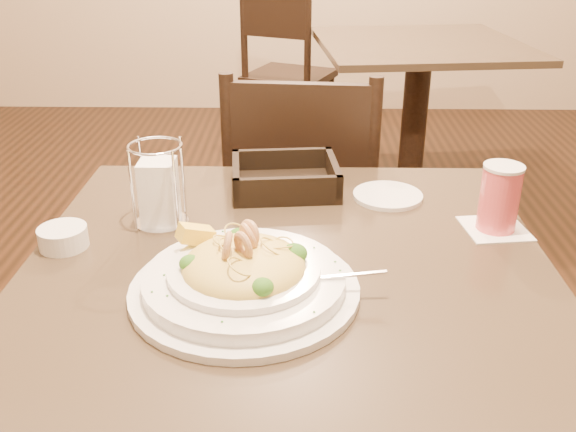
{
  "coord_description": "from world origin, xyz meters",
  "views": [
    {
      "loc": [
        0.02,
        -0.95,
        1.29
      ],
      "look_at": [
        0.0,
        0.02,
        0.82
      ],
      "focal_mm": 40.0,
      "sensor_mm": 36.0,
      "label": 1
    }
  ],
  "objects_px": {
    "dining_chair_near": "(303,215)",
    "pasta_bowl": "(244,275)",
    "dining_chair_far": "(286,70)",
    "side_plate": "(388,196)",
    "drink_glass": "(499,198)",
    "bread_basket": "(285,180)",
    "main_table": "(288,373)",
    "butter_ramekin": "(63,237)",
    "napkin_caddy": "(159,190)",
    "background_table": "(417,92)"
  },
  "relations": [
    {
      "from": "drink_glass",
      "to": "background_table",
      "type": "bearing_deg",
      "value": 84.7
    },
    {
      "from": "dining_chair_near",
      "to": "pasta_bowl",
      "type": "relative_size",
      "value": 2.33
    },
    {
      "from": "bread_basket",
      "to": "side_plate",
      "type": "distance_m",
      "value": 0.22
    },
    {
      "from": "background_table",
      "to": "napkin_caddy",
      "type": "relative_size",
      "value": 6.17
    },
    {
      "from": "napkin_caddy",
      "to": "side_plate",
      "type": "xyz_separation_m",
      "value": [
        0.45,
        0.13,
        -0.06
      ]
    },
    {
      "from": "main_table",
      "to": "butter_ramekin",
      "type": "relative_size",
      "value": 10.45
    },
    {
      "from": "dining_chair_near",
      "to": "bread_basket",
      "type": "xyz_separation_m",
      "value": [
        -0.04,
        -0.38,
        0.27
      ]
    },
    {
      "from": "butter_ramekin",
      "to": "main_table",
      "type": "bearing_deg",
      "value": -7.35
    },
    {
      "from": "dining_chair_near",
      "to": "dining_chair_far",
      "type": "height_order",
      "value": "same"
    },
    {
      "from": "dining_chair_far",
      "to": "side_plate",
      "type": "bearing_deg",
      "value": 119.6
    },
    {
      "from": "dining_chair_far",
      "to": "butter_ramekin",
      "type": "xyz_separation_m",
      "value": [
        -0.34,
        -2.47,
        0.26
      ]
    },
    {
      "from": "dining_chair_far",
      "to": "drink_glass",
      "type": "distance_m",
      "value": 2.44
    },
    {
      "from": "drink_glass",
      "to": "napkin_caddy",
      "type": "height_order",
      "value": "napkin_caddy"
    },
    {
      "from": "dining_chair_near",
      "to": "drink_glass",
      "type": "bearing_deg",
      "value": 126.78
    },
    {
      "from": "main_table",
      "to": "bread_basket",
      "type": "relative_size",
      "value": 3.77
    },
    {
      "from": "background_table",
      "to": "dining_chair_near",
      "type": "distance_m",
      "value": 1.43
    },
    {
      "from": "main_table",
      "to": "background_table",
      "type": "xyz_separation_m",
      "value": [
        0.56,
        2.02,
        0.0
      ]
    },
    {
      "from": "main_table",
      "to": "pasta_bowl",
      "type": "xyz_separation_m",
      "value": [
        -0.07,
        -0.09,
        0.27
      ]
    },
    {
      "from": "dining_chair_near",
      "to": "butter_ramekin",
      "type": "relative_size",
      "value": 10.8
    },
    {
      "from": "dining_chair_far",
      "to": "pasta_bowl",
      "type": "distance_m",
      "value": 2.63
    },
    {
      "from": "background_table",
      "to": "pasta_bowl",
      "type": "height_order",
      "value": "pasta_bowl"
    },
    {
      "from": "dining_chair_near",
      "to": "dining_chair_far",
      "type": "relative_size",
      "value": 1.0
    },
    {
      "from": "dining_chair_near",
      "to": "butter_ramekin",
      "type": "height_order",
      "value": "dining_chair_near"
    },
    {
      "from": "pasta_bowl",
      "to": "butter_ramekin",
      "type": "relative_size",
      "value": 4.64
    },
    {
      "from": "bread_basket",
      "to": "napkin_caddy",
      "type": "bearing_deg",
      "value": -143.85
    },
    {
      "from": "main_table",
      "to": "bread_basket",
      "type": "height_order",
      "value": "bread_basket"
    },
    {
      "from": "background_table",
      "to": "bread_basket",
      "type": "relative_size",
      "value": 4.17
    },
    {
      "from": "dining_chair_near",
      "to": "side_plate",
      "type": "xyz_separation_m",
      "value": [
        0.17,
        -0.42,
        0.25
      ]
    },
    {
      "from": "main_table",
      "to": "pasta_bowl",
      "type": "relative_size",
      "value": 2.25
    },
    {
      "from": "bread_basket",
      "to": "background_table",
      "type": "bearing_deg",
      "value": 71.36
    },
    {
      "from": "dining_chair_near",
      "to": "drink_glass",
      "type": "xyz_separation_m",
      "value": [
        0.36,
        -0.56,
        0.31
      ]
    },
    {
      "from": "napkin_caddy",
      "to": "background_table",
      "type": "bearing_deg",
      "value": 66.7
    },
    {
      "from": "main_table",
      "to": "dining_chair_near",
      "type": "distance_m",
      "value": 0.7
    },
    {
      "from": "background_table",
      "to": "bread_basket",
      "type": "bearing_deg",
      "value": -108.64
    },
    {
      "from": "main_table",
      "to": "dining_chair_far",
      "type": "height_order",
      "value": "dining_chair_far"
    },
    {
      "from": "napkin_caddy",
      "to": "butter_ramekin",
      "type": "distance_m",
      "value": 0.19
    },
    {
      "from": "drink_glass",
      "to": "butter_ramekin",
      "type": "bearing_deg",
      "value": -173.85
    },
    {
      "from": "main_table",
      "to": "napkin_caddy",
      "type": "xyz_separation_m",
      "value": [
        -0.24,
        0.15,
        0.3
      ]
    },
    {
      "from": "bread_basket",
      "to": "napkin_caddy",
      "type": "height_order",
      "value": "napkin_caddy"
    },
    {
      "from": "main_table",
      "to": "bread_basket",
      "type": "bearing_deg",
      "value": 92.24
    },
    {
      "from": "bread_basket",
      "to": "side_plate",
      "type": "xyz_separation_m",
      "value": [
        0.22,
        -0.04,
        -0.02
      ]
    },
    {
      "from": "main_table",
      "to": "background_table",
      "type": "relative_size",
      "value": 0.9
    },
    {
      "from": "drink_glass",
      "to": "main_table",
      "type": "bearing_deg",
      "value": -160.58
    },
    {
      "from": "dining_chair_far",
      "to": "side_plate",
      "type": "relative_size",
      "value": 6.43
    },
    {
      "from": "dining_chair_far",
      "to": "bread_basket",
      "type": "relative_size",
      "value": 3.9
    },
    {
      "from": "background_table",
      "to": "side_plate",
      "type": "xyz_separation_m",
      "value": [
        -0.36,
        -1.74,
        0.24
      ]
    },
    {
      "from": "dining_chair_near",
      "to": "butter_ramekin",
      "type": "xyz_separation_m",
      "value": [
        -0.43,
        -0.65,
        0.26
      ]
    },
    {
      "from": "pasta_bowl",
      "to": "napkin_caddy",
      "type": "distance_m",
      "value": 0.3
    },
    {
      "from": "main_table",
      "to": "butter_ramekin",
      "type": "height_order",
      "value": "butter_ramekin"
    },
    {
      "from": "main_table",
      "to": "bread_basket",
      "type": "distance_m",
      "value": 0.41
    }
  ]
}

